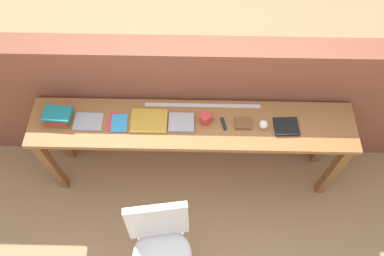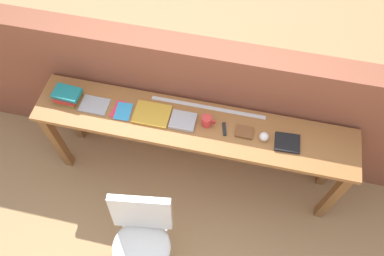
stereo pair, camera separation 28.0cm
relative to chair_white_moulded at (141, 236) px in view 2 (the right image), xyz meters
The scene contains 15 objects.
ground_plane 0.77m from the chair_white_moulded, 67.47° to the left, with size 40.00×40.00×0.00m, color tan.
brick_wall_back 1.19m from the chair_white_moulded, 79.50° to the left, with size 6.00×0.20×1.37m, color brown.
sideboard 0.87m from the chair_white_moulded, 75.29° to the left, with size 2.50×0.44×0.88m.
chair_white_moulded is the anchor object (origin of this frame).
book_stack_leftmost 1.22m from the chair_white_moulded, 133.67° to the left, with size 0.22×0.18×0.09m.
magazine_cycling 1.06m from the chair_white_moulded, 125.26° to the left, with size 0.22×0.16×0.02m, color #9E9EA3.
pamphlet_pile_colourful 0.95m from the chair_white_moulded, 113.35° to the left, with size 0.16×0.18×0.01m.
book_open_centre 0.91m from the chair_white_moulded, 97.86° to the left, with size 0.28×0.21×0.02m, color gold.
book_grey_hardcover 0.91m from the chair_white_moulded, 80.72° to the left, with size 0.19×0.16×0.03m, color #9E9EA3.
mug 0.98m from the chair_white_moulded, 69.38° to the left, with size 0.11×0.08×0.09m.
multitool_folded 1.00m from the chair_white_moulded, 61.00° to the left, with size 0.02×0.11×0.02m, color black.
leather_journal_brown 1.08m from the chair_white_moulded, 53.68° to the left, with size 0.13×0.10×0.02m, color brown.
sports_ball_small 1.16m from the chair_white_moulded, 46.86° to the left, with size 0.07×0.07×0.07m, color silver.
book_repair_rightmost 1.28m from the chair_white_moulded, 40.82° to the left, with size 0.18×0.16×0.02m, color black.
ruler_metal_back_edge 1.09m from the chair_white_moulded, 73.42° to the left, with size 0.91×0.03×0.00m, color silver.
Camera 2 is at (0.31, -1.16, 3.31)m, focal length 35.00 mm.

